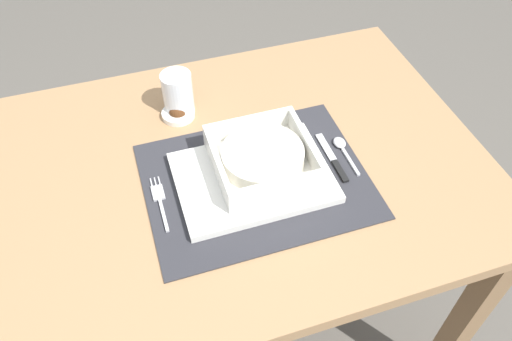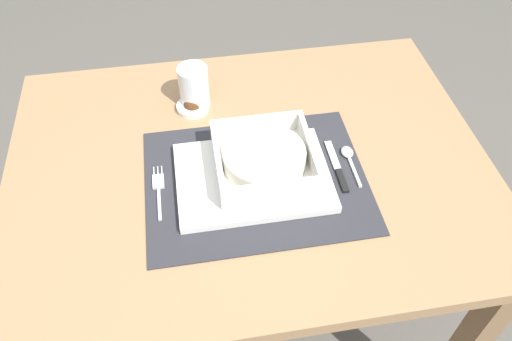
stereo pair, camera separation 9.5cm
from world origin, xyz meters
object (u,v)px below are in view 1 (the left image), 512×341
(dining_table, at_px, (246,195))
(butter_knife, at_px, (334,160))
(fork, at_px, (160,199))
(spoon, at_px, (342,146))
(porridge_bowl, at_px, (263,158))
(bread_knife, at_px, (325,169))
(condiment_saucer, at_px, (178,112))
(drinking_glass, at_px, (178,95))

(dining_table, bearing_deg, butter_knife, -17.72)
(fork, xyz_separation_m, spoon, (0.38, 0.02, 0.00))
(porridge_bowl, relative_size, bread_knife, 1.39)
(porridge_bowl, height_order, fork, porridge_bowl)
(butter_knife, distance_m, condiment_saucer, 0.35)
(fork, distance_m, drinking_glass, 0.26)
(bread_knife, bearing_deg, fork, 177.70)
(dining_table, height_order, fork, fork)
(porridge_bowl, bearing_deg, fork, -177.78)
(porridge_bowl, xyz_separation_m, bread_knife, (0.12, -0.04, -0.04))
(condiment_saucer, bearing_deg, bread_knife, -46.10)
(butter_knife, relative_size, drinking_glass, 1.43)
(fork, relative_size, spoon, 1.23)
(porridge_bowl, bearing_deg, butter_knife, -6.94)
(porridge_bowl, relative_size, spoon, 1.73)
(fork, distance_m, condiment_saucer, 0.24)
(porridge_bowl, height_order, drinking_glass, drinking_glass)
(fork, distance_m, spoon, 0.38)
(bread_knife, bearing_deg, butter_knife, 37.65)
(fork, relative_size, condiment_saucer, 1.84)
(dining_table, bearing_deg, spoon, -7.06)
(dining_table, distance_m, butter_knife, 0.21)
(dining_table, xyz_separation_m, bread_knife, (0.14, -0.07, 0.11))
(fork, xyz_separation_m, butter_knife, (0.35, -0.01, 0.00))
(condiment_saucer, bearing_deg, spoon, -34.37)
(fork, bearing_deg, bread_knife, -6.15)
(porridge_bowl, xyz_separation_m, fork, (-0.20, -0.01, -0.04))
(butter_knife, bearing_deg, dining_table, 157.89)
(dining_table, bearing_deg, drinking_glass, 114.53)
(fork, height_order, butter_knife, butter_knife)
(fork, xyz_separation_m, condiment_saucer, (0.08, 0.22, 0.00))
(butter_knife, relative_size, bread_knife, 1.02)
(bread_knife, xyz_separation_m, condiment_saucer, (-0.24, 0.25, 0.00))
(dining_table, height_order, bread_knife, bread_knife)
(butter_knife, bearing_deg, bread_knife, -149.27)
(condiment_saucer, bearing_deg, drinking_glass, 66.86)
(butter_knife, distance_m, bread_knife, 0.03)
(fork, relative_size, drinking_glass, 1.38)
(spoon, bearing_deg, drinking_glass, 144.14)
(spoon, bearing_deg, dining_table, 174.46)
(butter_knife, bearing_deg, fork, 174.04)
(butter_knife, relative_size, condiment_saucer, 1.92)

